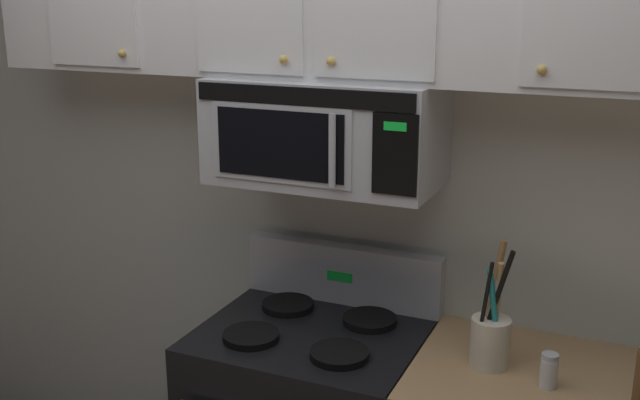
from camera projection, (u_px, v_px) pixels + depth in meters
name	position (u px, v px, depth m)	size (l,w,h in m)	color
back_wall	(353.00, 180.00, 2.77)	(5.20, 0.10, 2.70)	silver
over_range_microwave	(326.00, 131.00, 2.48)	(0.76, 0.43, 0.35)	#B7BABF
utensil_crock_cream	(491.00, 334.00, 2.30)	(0.12, 0.12, 0.40)	beige
salt_shaker	(549.00, 371.00, 2.18)	(0.05, 0.05, 0.11)	white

